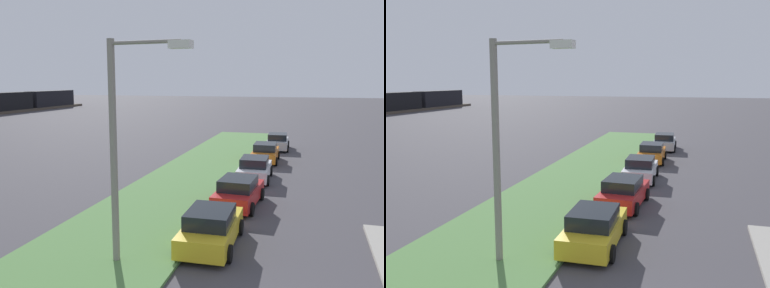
# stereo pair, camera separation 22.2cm
# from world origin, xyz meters

# --- Properties ---
(grass_median) EXTENTS (60.00, 6.00, 0.12)m
(grass_median) POSITION_xyz_m (10.00, 6.52, 0.06)
(grass_median) COLOR #517F42
(grass_median) RESTS_ON ground
(parked_car_yellow) EXTENTS (4.33, 2.08, 1.47)m
(parked_car_yellow) POSITION_xyz_m (6.33, 2.87, 0.72)
(parked_car_yellow) COLOR gold
(parked_car_yellow) RESTS_ON ground
(parked_car_red) EXTENTS (4.40, 2.21, 1.47)m
(parked_car_red) POSITION_xyz_m (11.61, 2.72, 0.72)
(parked_car_red) COLOR red
(parked_car_red) RESTS_ON ground
(parked_car_white) EXTENTS (4.34, 2.10, 1.47)m
(parked_car_white) POSITION_xyz_m (17.34, 2.68, 0.72)
(parked_car_white) COLOR silver
(parked_car_white) RESTS_ON ground
(parked_car_orange) EXTENTS (4.33, 2.07, 1.47)m
(parked_car_orange) POSITION_xyz_m (23.42, 2.67, 0.72)
(parked_car_orange) COLOR orange
(parked_car_orange) RESTS_ON ground
(parked_car_silver) EXTENTS (4.35, 2.12, 1.47)m
(parked_car_silver) POSITION_xyz_m (29.54, 2.22, 0.72)
(parked_car_silver) COLOR #B2B5BA
(parked_car_silver) RESTS_ON ground
(streetlight) EXTENTS (0.51, 2.88, 7.50)m
(streetlight) POSITION_xyz_m (3.98, 5.28, 4.39)
(streetlight) COLOR gray
(streetlight) RESTS_ON ground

